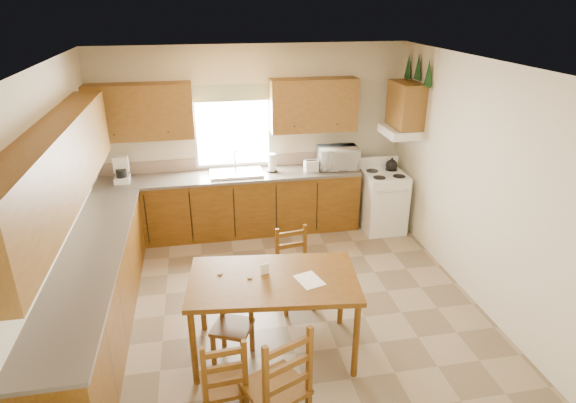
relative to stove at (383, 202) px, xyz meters
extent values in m
plane|color=#816E54|center=(-1.86, -1.63, -0.44)|extent=(4.50, 4.50, 0.00)
plane|color=olive|center=(-1.86, -1.63, 2.26)|extent=(4.50, 4.50, 0.00)
plane|color=beige|center=(-4.11, -1.63, 0.91)|extent=(4.50, 4.50, 0.00)
plane|color=beige|center=(0.39, -1.63, 0.91)|extent=(4.50, 4.50, 0.00)
plane|color=beige|center=(-1.86, 0.62, 0.91)|extent=(4.50, 4.50, 0.00)
plane|color=beige|center=(-1.86, -3.88, 0.91)|extent=(4.50, 4.50, 0.00)
cube|color=brown|center=(-2.24, 0.32, 0.00)|extent=(3.75, 0.60, 0.88)
cube|color=brown|center=(-3.81, -1.78, 0.00)|extent=(0.60, 3.60, 0.88)
cube|color=#585048|center=(-2.24, 0.32, 0.46)|extent=(3.75, 0.63, 0.04)
cube|color=#585048|center=(-3.81, -1.78, 0.46)|extent=(0.63, 3.60, 0.04)
cube|color=gray|center=(-2.24, 0.61, 0.57)|extent=(3.75, 0.01, 0.18)
cube|color=brown|center=(-3.41, 0.45, 1.42)|extent=(1.41, 0.33, 0.75)
cube|color=brown|center=(-1.00, 0.45, 1.42)|extent=(1.25, 0.33, 0.75)
cube|color=brown|center=(-3.95, -1.78, 1.42)|extent=(0.33, 3.60, 0.75)
cube|color=brown|center=(0.22, 0.02, 1.46)|extent=(0.33, 0.62, 0.62)
cube|color=white|center=(0.17, 0.02, 1.08)|extent=(0.44, 0.62, 0.12)
cube|color=white|center=(-2.16, 0.59, 1.11)|extent=(1.13, 0.02, 1.18)
cube|color=white|center=(-2.16, 0.58, 1.11)|extent=(1.05, 0.01, 1.10)
cube|color=#506E3F|center=(-2.16, 0.56, 1.61)|extent=(1.19, 0.01, 0.24)
cube|color=silver|center=(-2.16, 0.32, 0.50)|extent=(0.75, 0.45, 0.04)
cone|color=#14401B|center=(0.35, -0.30, 1.94)|extent=(0.22, 0.22, 0.36)
cone|color=#14401B|center=(0.35, 0.02, 1.98)|extent=(0.22, 0.22, 0.36)
cone|color=#14401B|center=(0.35, 0.34, 1.94)|extent=(0.22, 0.22, 0.36)
cube|color=white|center=(0.00, 0.00, 0.00)|extent=(0.60, 0.62, 0.88)
cube|color=white|center=(-3.74, 0.30, 0.67)|extent=(0.26, 0.30, 0.38)
cylinder|color=white|center=(-1.63, 0.34, 0.62)|extent=(0.15, 0.15, 0.27)
cube|color=white|center=(-1.06, 0.25, 0.56)|extent=(0.21, 0.15, 0.16)
imported|color=white|center=(-0.64, 0.32, 0.64)|extent=(0.56, 0.42, 0.32)
cube|color=brown|center=(-2.06, -2.43, -0.01)|extent=(1.68, 1.09, 0.85)
cube|color=brown|center=(-2.60, -3.19, 0.01)|extent=(0.40, 0.38, 0.89)
cube|color=brown|center=(-2.20, -3.39, 0.09)|extent=(0.58, 0.57, 1.07)
cube|color=brown|center=(-1.69, -1.71, 0.02)|extent=(0.44, 0.42, 0.93)
cube|color=brown|center=(-2.47, -2.45, -0.01)|extent=(0.47, 0.46, 0.85)
cube|color=white|center=(-1.73, -2.53, 0.41)|extent=(0.28, 0.33, 0.00)
cube|color=white|center=(-2.12, -2.34, 0.47)|extent=(0.08, 0.04, 0.11)
camera|label=1|loc=(-2.65, -6.26, 2.86)|focal=30.00mm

